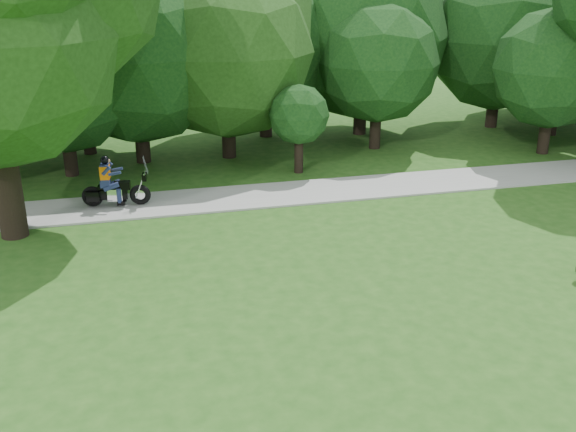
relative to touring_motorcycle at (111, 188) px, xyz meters
name	(u,v)px	position (x,y,z in m)	size (l,w,h in m)	color
ground	(518,305)	(8.05, -8.09, -0.60)	(100.00, 100.00, 0.00)	#235017
walkway	(374,186)	(8.05, -0.09, -0.57)	(60.00, 2.20, 0.06)	#999994
tree_line	(300,48)	(7.30, 6.23, 3.07)	(39.32, 12.22, 7.56)	black
touring_motorcycle	(111,188)	(0.00, 0.00, 0.00)	(1.96, 0.74, 1.50)	black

